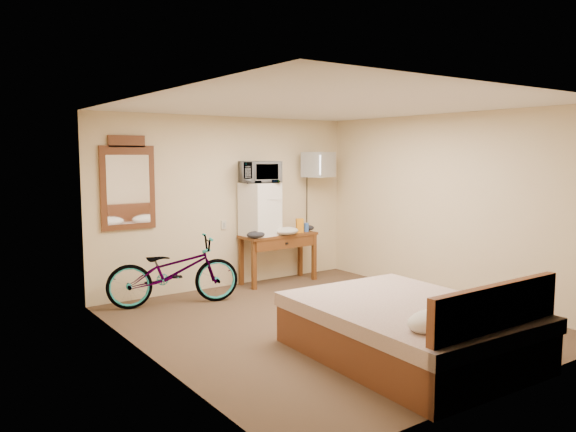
# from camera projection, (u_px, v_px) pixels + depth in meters

# --- Properties ---
(room) EXTENTS (4.60, 4.64, 2.50)m
(room) POSITION_uv_depth(u_px,v_px,m) (327.00, 216.00, 6.40)
(room) COLOR #4E3827
(room) RESTS_ON ground
(desk) EXTENTS (1.22, 0.50, 0.75)m
(desk) POSITION_uv_depth(u_px,v_px,m) (280.00, 243.00, 8.51)
(desk) COLOR brown
(desk) RESTS_ON floor
(mini_fridge) EXTENTS (0.54, 0.52, 0.78)m
(mini_fridge) POSITION_uv_depth(u_px,v_px,m) (260.00, 209.00, 8.31)
(mini_fridge) COLOR white
(mini_fridge) RESTS_ON desk
(microwave) EXTENTS (0.66, 0.54, 0.32)m
(microwave) POSITION_uv_depth(u_px,v_px,m) (260.00, 172.00, 8.25)
(microwave) COLOR white
(microwave) RESTS_ON mini_fridge
(snack_bag) EXTENTS (0.12, 0.09, 0.22)m
(snack_bag) POSITION_uv_depth(u_px,v_px,m) (300.00, 226.00, 8.64)
(snack_bag) COLOR orange
(snack_bag) RESTS_ON desk
(blue_cup) EXTENTS (0.08, 0.08, 0.14)m
(blue_cup) POSITION_uv_depth(u_px,v_px,m) (306.00, 227.00, 8.75)
(blue_cup) COLOR #3866C0
(blue_cup) RESTS_ON desk
(cloth_cream) EXTENTS (0.39, 0.30, 0.12)m
(cloth_cream) POSITION_uv_depth(u_px,v_px,m) (286.00, 231.00, 8.40)
(cloth_cream) COLOR beige
(cloth_cream) RESTS_ON desk
(cloth_dark_a) EXTENTS (0.28, 0.21, 0.10)m
(cloth_dark_a) POSITION_uv_depth(u_px,v_px,m) (256.00, 235.00, 8.07)
(cloth_dark_a) COLOR black
(cloth_dark_a) RESTS_ON desk
(cloth_dark_b) EXTENTS (0.19, 0.15, 0.09)m
(cloth_dark_b) POSITION_uv_depth(u_px,v_px,m) (309.00, 228.00, 8.87)
(cloth_dark_b) COLOR black
(cloth_dark_b) RESTS_ON desk
(crt_television) EXTENTS (0.55, 0.63, 0.39)m
(crt_television) POSITION_uv_depth(u_px,v_px,m) (318.00, 165.00, 8.83)
(crt_television) COLOR black
(crt_television) RESTS_ON room
(wall_mirror) EXTENTS (0.73, 0.04, 1.23)m
(wall_mirror) POSITION_uv_depth(u_px,v_px,m) (128.00, 184.00, 7.34)
(wall_mirror) COLOR brown
(wall_mirror) RESTS_ON room
(bicycle) EXTENTS (1.79, 1.02, 0.89)m
(bicycle) POSITION_uv_depth(u_px,v_px,m) (174.00, 271.00, 7.27)
(bicycle) COLOR black
(bicycle) RESTS_ON floor
(bed) EXTENTS (1.76, 2.28, 0.90)m
(bed) POSITION_uv_depth(u_px,v_px,m) (413.00, 329.00, 5.37)
(bed) COLOR brown
(bed) RESTS_ON floor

